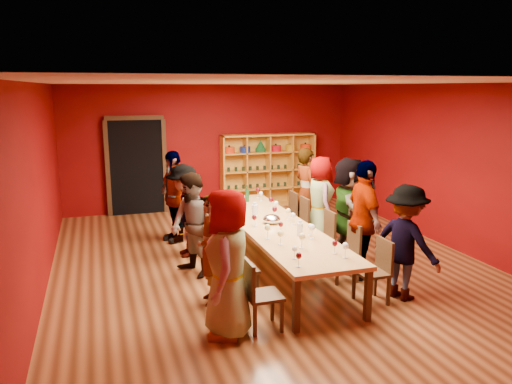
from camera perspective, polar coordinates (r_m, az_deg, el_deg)
room_shell at (r=7.95m, az=2.07°, el=1.53°), size 7.10×9.10×3.04m
tasting_table at (r=8.14m, az=2.02°, el=-4.03°), size 1.10×4.50×0.75m
doorway at (r=11.96m, az=-13.50°, el=2.86°), size 1.40×0.17×2.30m
shelving_unit at (r=12.51m, az=1.33°, el=2.93°), size 2.40×0.40×1.80m
chair_person_left_0 at (r=6.18m, az=0.20°, el=-11.29°), size 0.42×0.42×0.89m
person_left_0 at (r=5.93m, az=-3.27°, el=-8.17°), size 0.73×0.98×1.79m
chair_person_left_1 at (r=7.03m, az=-2.24°, el=-8.37°), size 0.42×0.42×0.89m
person_left_1 at (r=6.85m, az=-5.20°, el=-6.54°), size 0.42×0.57×1.53m
chair_person_left_2 at (r=8.03m, az=-4.36°, el=-5.79°), size 0.42×0.42×0.89m
person_left_2 at (r=7.86m, az=-7.25°, el=-3.78°), size 0.70×0.90×1.64m
chair_person_left_3 at (r=8.95m, az=-5.85°, el=-3.96°), size 0.42×0.42×0.89m
person_left_3 at (r=8.80m, az=-8.19°, el=-2.12°), size 0.44×1.06×1.63m
chair_person_left_4 at (r=9.82m, az=-6.99°, el=-2.55°), size 0.42×0.42×0.89m
person_left_4 at (r=9.67m, az=-9.36°, el=-0.49°), size 0.74×1.12×1.76m
chair_person_right_0 at (r=7.14m, az=13.66°, el=-8.38°), size 0.42×0.42×0.89m
person_right_0 at (r=7.27m, az=16.73°, el=-5.53°), size 0.79×1.14×1.63m
chair_person_right_1 at (r=7.83m, az=10.41°, el=-6.41°), size 0.42×0.42×0.89m
person_right_1 at (r=7.84m, az=12.27°, el=-3.16°), size 0.64×1.15×1.86m
chair_person_right_2 at (r=8.55m, az=7.75°, el=-4.76°), size 0.42×0.42×0.89m
person_right_2 at (r=8.64m, az=10.44°, el=-1.95°), size 0.82×1.72×1.78m
chair_person_right_3 at (r=9.49m, az=4.96°, el=-3.02°), size 0.42×0.42×0.89m
person_right_3 at (r=9.58m, az=7.34°, el=-0.88°), size 0.54×0.86×1.66m
chair_person_right_4 at (r=10.01m, az=3.67°, el=-2.21°), size 0.42×0.42×0.89m
person_right_4 at (r=10.07m, az=5.74°, el=0.07°), size 0.55×0.70×1.76m
wine_glass_0 at (r=6.60m, az=10.19°, el=-6.18°), size 0.09×0.09×0.21m
wine_glass_1 at (r=9.80m, az=-3.82°, el=-0.16°), size 0.08×0.08×0.19m
wine_glass_2 at (r=7.95m, az=-0.20°, el=-2.98°), size 0.08×0.08×0.19m
wine_glass_3 at (r=8.86m, az=2.31°, el=-1.38°), size 0.08×0.08×0.20m
wine_glass_4 at (r=8.42m, az=2.14°, el=-2.04°), size 0.08×0.08×0.21m
wine_glass_5 at (r=7.52m, az=6.20°, el=-3.98°), size 0.07×0.07×0.18m
wine_glass_6 at (r=9.61m, az=-3.26°, el=-0.35°), size 0.08×0.08×0.20m
wine_glass_7 at (r=7.30m, az=1.34°, el=-4.16°), size 0.09×0.09×0.22m
wine_glass_8 at (r=6.49m, az=4.44°, el=-6.57°), size 0.07×0.07×0.18m
wine_glass_9 at (r=6.75m, az=8.99°, el=-5.89°), size 0.07×0.07×0.19m
wine_glass_10 at (r=8.10m, az=4.28°, el=-2.74°), size 0.08×0.08×0.19m
wine_glass_11 at (r=9.31m, az=-1.54°, el=-0.67°), size 0.09×0.09×0.22m
wine_glass_12 at (r=9.75m, az=0.57°, el=-0.22°), size 0.07×0.07×0.19m
wine_glass_13 at (r=8.89m, az=-1.97°, el=-1.40°), size 0.08×0.08×0.19m
wine_glass_14 at (r=6.91m, az=5.27°, el=-5.17°), size 0.09×0.09×0.22m
wine_glass_15 at (r=7.35m, az=6.43°, el=-4.13°), size 0.09×0.09×0.22m
wine_glass_16 at (r=7.99m, az=-0.06°, el=-2.98°), size 0.07×0.07×0.18m
wine_glass_17 at (r=10.01m, az=0.23°, el=0.23°), size 0.09×0.09×0.22m
wine_glass_18 at (r=6.21m, az=4.91°, el=-7.34°), size 0.08×0.08×0.19m
wine_glass_19 at (r=7.04m, az=2.81°, el=-4.85°), size 0.08×0.08×0.21m
wine_glass_20 at (r=9.15m, az=1.72°, el=-0.93°), size 0.08×0.08×0.21m
wine_glass_21 at (r=7.59m, az=2.86°, el=-3.78°), size 0.07×0.07×0.18m
wine_glass_22 at (r=8.67m, az=-1.51°, el=-1.66°), size 0.08×0.08×0.21m
wine_glass_23 at (r=8.34m, az=3.70°, el=-2.25°), size 0.08×0.08×0.20m
spittoon_bowl at (r=8.14m, az=1.80°, el=-3.14°), size 0.29×0.29×0.16m
carafe_a at (r=8.45m, az=-0.14°, el=-2.19°), size 0.12×0.12×0.27m
carafe_b at (r=7.48m, az=5.05°, el=-4.24°), size 0.10×0.10×0.24m
wine_bottle at (r=9.67m, az=-1.03°, el=-0.39°), size 0.10×0.10×0.33m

